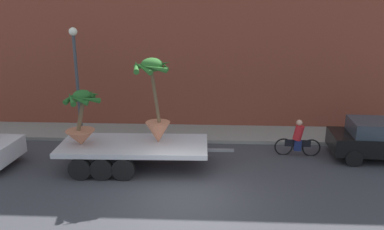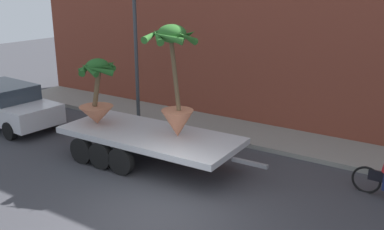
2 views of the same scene
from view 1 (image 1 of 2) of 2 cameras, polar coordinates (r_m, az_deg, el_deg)
The scene contains 9 objects.
ground_plane at distance 12.80m, azimuth -0.94°, elevation -12.03°, with size 60.00×60.00×0.00m, color #38383D.
sidewalk at distance 18.35m, azimuth 0.30°, elevation -2.69°, with size 24.00×2.20×0.15m, color gray.
building_facade at distance 19.09m, azimuth 0.55°, elevation 12.13°, with size 24.00×1.20×9.31m, color brown.
flatbed_trailer at distance 14.84m, azimuth -9.42°, elevation -4.89°, with size 6.47×2.41×0.98m.
potted_palm_rear at distance 14.27m, azimuth -5.38°, elevation 1.75°, with size 1.46×1.42×3.16m.
potted_palm_middle at distance 14.67m, azimuth -15.79°, elevation -0.94°, with size 1.40×1.37×2.06m.
cyclist at distance 16.38m, azimuth 15.16°, elevation -3.50°, with size 1.84×0.36×1.54m.
parked_car at distance 17.12m, azimuth 25.94°, elevation -3.21°, with size 4.13×2.07×1.58m.
street_lamp at distance 17.75m, azimuth -16.50°, elevation 6.49°, with size 0.36×0.36×4.83m.
Camera 1 is at (0.76, -11.21, 6.12)m, focal length 36.66 mm.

